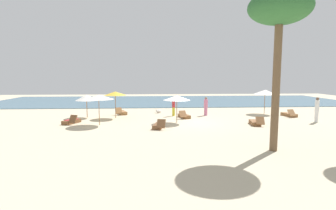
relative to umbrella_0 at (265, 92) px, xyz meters
name	(u,v)px	position (x,y,z in m)	size (l,w,h in m)	color
ground_plane	(186,123)	(-8.00, -4.21, -2.06)	(60.00, 60.00, 0.00)	beige
ocean_water	(171,101)	(-8.00, 12.79, -2.03)	(48.00, 16.00, 0.06)	#476B7F
umbrella_0	(265,92)	(0.00, 0.00, 0.00)	(2.13, 2.13, 2.27)	brown
umbrella_1	(99,97)	(-14.50, -4.81, 0.00)	(2.20, 2.20, 2.22)	olive
umbrella_2	(87,98)	(-16.22, -1.30, -0.33)	(1.88, 1.88, 1.97)	olive
umbrella_3	(115,93)	(-13.73, -1.68, 0.05)	(1.85, 1.85, 2.27)	brown
umbrella_4	(177,98)	(-8.73, -4.18, -0.14)	(2.07, 2.07, 2.08)	brown
lounger_0	(122,112)	(-13.45, 0.44, -1.89)	(1.12, 1.78, 0.70)	olive
lounger_1	(289,114)	(1.52, -1.75, -1.89)	(0.93, 1.77, 0.69)	olive
lounger_2	(184,116)	(-7.90, -1.98, -1.89)	(1.03, 1.78, 0.69)	brown
lounger_3	(255,123)	(-3.03, -5.45, -1.89)	(0.85, 1.77, 0.68)	brown
lounger_4	(72,121)	(-16.70, -4.14, -1.88)	(1.23, 1.74, 0.73)	brown
lounger_5	(159,126)	(-10.17, -6.24, -1.88)	(0.94, 1.76, 0.71)	brown
person_0	(206,106)	(-5.77, -0.77, -1.21)	(0.35, 0.35, 1.68)	#D17299
person_1	(174,106)	(-8.70, -0.81, -1.14)	(0.30, 0.30, 1.77)	yellow
person_2	(317,109)	(2.10, -4.72, -1.04)	(0.42, 0.42, 1.96)	white
palm_1	(280,12)	(-4.74, -12.01, 4.49)	(2.89, 2.89, 7.55)	brown
dog	(158,111)	(-10.01, 1.10, -1.88)	(0.65, 0.64, 0.33)	silver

